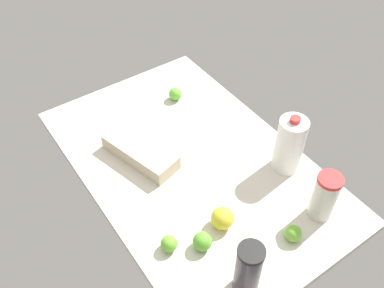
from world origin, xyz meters
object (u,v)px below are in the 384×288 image
Objects in this scene: tumbler_cup at (325,197)px; lime_by_jug at (175,94)px; milk_jug at (289,145)px; shaker_bottle at (248,269)px; lime_beside_bowl at (293,233)px; lemon_near_front at (222,218)px; egg_carton at (140,152)px; lime_far_back at (169,244)px; lime_loose at (202,242)px.

lime_by_jug is (-78.86, -6.59, -6.54)cm from tumbler_cup.
milk_jug is 51.55cm from shaker_bottle.
lime_beside_bowl is (24.33, -19.90, -8.61)cm from milk_jug.
shaker_bottle is 3.64× the size of lime_beside_bowl.
lemon_near_front is at bearing -137.49° from lime_beside_bowl.
tumbler_cup is (22.47, -5.53, -2.05)cm from milk_jug.
shaker_bottle is at bearing -56.69° from milk_jug.
lime_by_jug is (-84.69, 30.95, -7.39)cm from shaker_bottle.
egg_carton reaches higher than lime_far_back.
lime_loose is (-18.11, -2.67, -7.10)cm from shaker_bottle.
lime_loose is at bearing -171.62° from shaker_bottle.
egg_carton is at bearing 175.54° from lime_loose.
milk_jug is at bearing 12.13° from lime_by_jug.
milk_jug reaches higher than lemon_near_front.
milk_jug is at bearing 140.72° from lime_beside_bowl.
shaker_bottle is (28.30, -43.07, -1.20)cm from milk_jug.
shaker_bottle reaches higher than egg_carton.
shaker_bottle is 24.65cm from lime_beside_bowl.
lime_by_jug is (-56.40, -12.12, -8.59)cm from milk_jug.
lime_by_jug is at bearing 110.66° from egg_carton.
tumbler_cup is 42.50cm from lime_loose.
tumbler_cup reaches higher than egg_carton.
egg_carton is 68.17cm from tumbler_cup.
lime_loose is at bearing -118.68° from lime_beside_bowl.
lemon_near_front is at bearing -78.43° from milk_jug.
shaker_bottle is at bearing -80.27° from lime_beside_bowl.
lime_by_jug is at bearing 145.11° from lime_far_back.
lime_beside_bowl is at bearing 42.51° from lemon_near_front.
shaker_bottle reaches higher than lime_beside_bowl.
egg_carton is 41.18cm from lime_far_back.
shaker_bottle is at bearing -81.17° from tumbler_cup.
milk_jug is 4.34× the size of lime_by_jug.
lime_beside_bowl is at bearing -39.28° from milk_jug.
lime_loose is (66.59, -33.62, 0.29)cm from lime_by_jug.
lime_far_back is 10.54cm from lime_loose.
milk_jug is at bearing 166.17° from tumbler_cup.
egg_carton is at bearing -147.26° from tumbler_cup.
shaker_bottle is 38.00cm from tumbler_cup.
lime_by_jug is at bearing 153.21° from lime_loose.
tumbler_cup is 79.41cm from lime_by_jug.
tumbler_cup reaches higher than lime_far_back.
shaker_bottle reaches higher than lemon_near_front.
milk_jug is 1.20× the size of shaker_bottle.
lime_by_jug reaches higher than lime_far_back.
shaker_bottle is 23.22cm from lemon_near_front.
lime_loose is (-12.28, -40.20, -6.25)cm from tumbler_cup.
milk_jug reaches higher than lime_by_jug.
shaker_bottle is 63.33cm from egg_carton.
egg_carton is at bearing 162.42° from lime_far_back.
milk_jug is 23.23cm from tumbler_cup.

